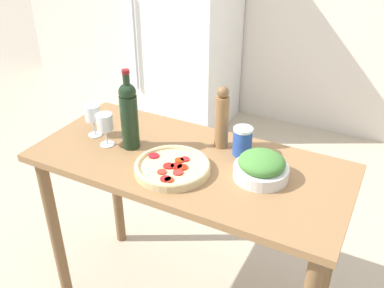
% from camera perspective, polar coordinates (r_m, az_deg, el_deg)
% --- Properties ---
extents(refrigerator, '(0.78, 0.73, 1.70)m').
position_cam_1_polar(refrigerator, '(3.75, -0.85, 15.15)').
color(refrigerator, white).
rests_on(refrigerator, ground_plane).
extents(prep_counter, '(1.32, 0.60, 0.88)m').
position_cam_1_polar(prep_counter, '(1.85, -0.43, -5.99)').
color(prep_counter, olive).
rests_on(prep_counter, ground_plane).
extents(wine_bottle, '(0.07, 0.07, 0.35)m').
position_cam_1_polar(wine_bottle, '(1.80, -8.40, 3.98)').
color(wine_bottle, black).
rests_on(wine_bottle, prep_counter).
extents(wine_glass_near, '(0.07, 0.07, 0.15)m').
position_cam_1_polar(wine_glass_near, '(1.86, -11.53, 2.68)').
color(wine_glass_near, silver).
rests_on(wine_glass_near, prep_counter).
extents(wine_glass_far, '(0.07, 0.07, 0.15)m').
position_cam_1_polar(wine_glass_far, '(1.95, -13.10, 3.88)').
color(wine_glass_far, silver).
rests_on(wine_glass_far, prep_counter).
extents(pepper_mill, '(0.06, 0.06, 0.28)m').
position_cam_1_polar(pepper_mill, '(1.80, 4.01, 3.42)').
color(pepper_mill, olive).
rests_on(pepper_mill, prep_counter).
extents(salad_bowl, '(0.21, 0.21, 0.11)m').
position_cam_1_polar(salad_bowl, '(1.65, 9.23, -3.04)').
color(salad_bowl, white).
rests_on(salad_bowl, prep_counter).
extents(homemade_pizza, '(0.30, 0.30, 0.04)m').
position_cam_1_polar(homemade_pizza, '(1.68, -2.64, -3.08)').
color(homemade_pizza, '#DBC189').
rests_on(homemade_pizza, prep_counter).
extents(salt_canister, '(0.08, 0.08, 0.12)m').
position_cam_1_polar(salt_canister, '(1.78, 6.74, 0.37)').
color(salt_canister, '#284CA3').
rests_on(salt_canister, prep_counter).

